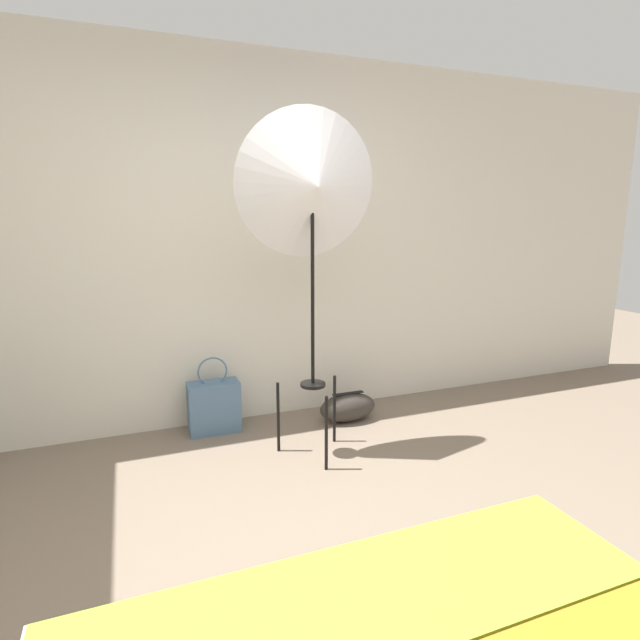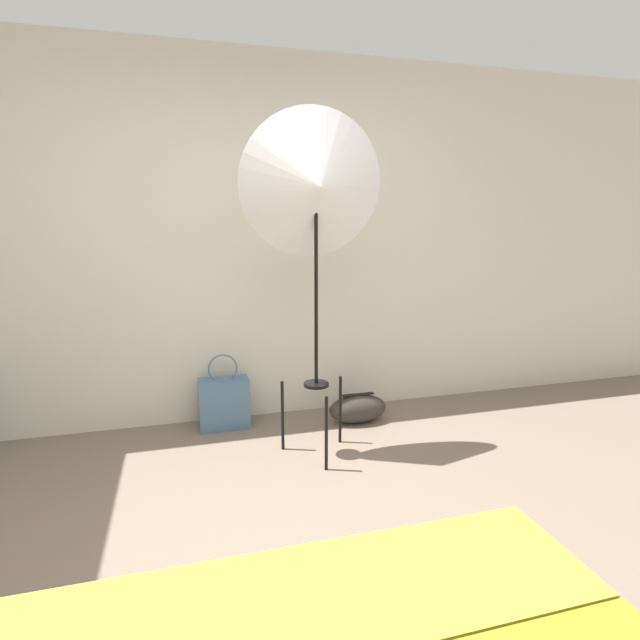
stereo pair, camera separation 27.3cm
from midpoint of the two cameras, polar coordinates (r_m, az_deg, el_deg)
wall_back at (r=3.59m, az=-9.23°, el=8.67°), size 8.00×0.05×2.60m
photo_umbrella at (r=2.95m, az=2.27°, el=14.93°), size 0.87×0.40×2.10m
tote_bag at (r=3.63m, az=-8.77°, el=-9.35°), size 0.35×0.17×0.54m
duffel_bag at (r=3.72m, az=6.46°, el=-10.06°), size 0.43×0.21×0.22m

